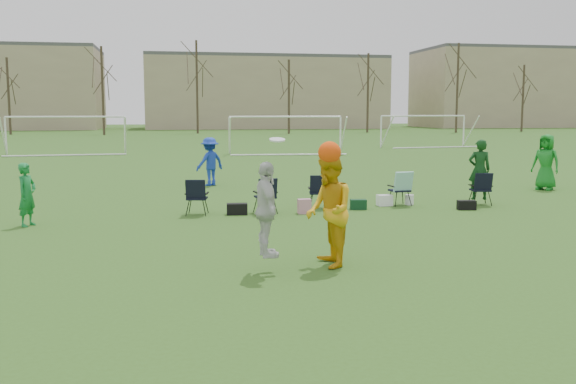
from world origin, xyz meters
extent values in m
plane|color=#33581B|center=(0.00, 0.00, 0.00)|extent=(260.00, 260.00, 0.00)
imported|color=#157B35|center=(-6.87, 6.78, 0.77)|extent=(0.57, 0.66, 1.53)
imported|color=#1736B0|center=(-2.01, 14.53, 0.90)|extent=(1.33, 1.20, 1.79)
imported|color=#157721|center=(9.54, 11.10, 0.98)|extent=(1.07, 1.14, 1.96)
imported|color=silver|center=(-1.89, 1.20, 1.11)|extent=(0.47, 0.98, 1.62)
imported|color=gold|center=(-0.72, 1.51, 1.00)|extent=(0.77, 0.98, 2.01)
sphere|color=#F8480D|center=(-0.72, 1.51, 2.04)|extent=(0.40, 0.40, 0.40)
cylinder|color=white|center=(-1.69, 1.27, 2.28)|extent=(0.27, 0.27, 0.08)
imported|color=#0F3914|center=(5.54, 8.18, 1.04)|extent=(0.73, 0.57, 1.78)
cube|color=black|center=(-1.73, 7.60, 0.15)|extent=(0.57, 0.34, 0.30)
cube|color=#CA8299|center=(0.08, 7.41, 0.20)|extent=(0.35, 0.23, 0.40)
cube|color=#0F381C|center=(1.74, 7.90, 0.14)|extent=(0.49, 0.35, 0.28)
cube|color=white|center=(2.70, 8.42, 0.16)|extent=(0.44, 0.33, 0.32)
cylinder|color=white|center=(3.49, 8.48, 0.15)|extent=(0.26, 0.26, 0.30)
cube|color=black|center=(4.73, 7.29, 0.13)|extent=(0.54, 0.34, 0.26)
cube|color=black|center=(-2.78, 7.77, 0.48)|extent=(0.70, 0.70, 0.96)
cube|color=black|center=(-0.94, 7.73, 0.48)|extent=(0.67, 0.67, 0.96)
cube|color=black|center=(0.69, 8.32, 0.48)|extent=(0.69, 0.69, 0.96)
cube|color=black|center=(3.16, 8.43, 0.48)|extent=(0.67, 0.67, 0.96)
cube|color=black|center=(5.54, 8.08, 0.48)|extent=(0.68, 0.68, 0.96)
cylinder|color=white|center=(-13.64, 33.68, 1.20)|extent=(0.12, 0.12, 2.40)
cylinder|color=white|center=(-6.36, 34.32, 1.20)|extent=(0.12, 0.12, 2.40)
cylinder|color=white|center=(-10.00, 34.00, 2.40)|extent=(7.28, 0.76, 0.12)
cylinder|color=white|center=(0.36, 32.25, 1.20)|extent=(0.12, 0.12, 2.40)
cylinder|color=white|center=(7.64, 31.75, 1.20)|extent=(0.12, 0.12, 2.40)
cylinder|color=white|center=(4.00, 32.00, 2.40)|extent=(7.29, 0.63, 0.12)
cylinder|color=white|center=(12.39, 37.49, 1.20)|extent=(0.12, 0.12, 2.40)
cylinder|color=white|center=(19.61, 38.51, 1.20)|extent=(0.12, 0.12, 2.40)
cylinder|color=white|center=(16.00, 38.00, 2.40)|extent=(7.25, 1.13, 0.12)
cylinder|color=#382B21|center=(-22.00, 71.50, 4.50)|extent=(0.28, 0.28, 9.00)
cylinder|color=#382B21|center=(-11.00, 68.50, 5.10)|extent=(0.28, 0.28, 10.20)
cylinder|color=#382B21|center=(0.00, 71.50, 5.70)|extent=(0.28, 0.28, 11.40)
cylinder|color=#382B21|center=(11.00, 68.50, 4.50)|extent=(0.28, 0.28, 9.00)
cylinder|color=#382B21|center=(22.00, 71.50, 5.10)|extent=(0.28, 0.28, 10.20)
cylinder|color=#382B21|center=(33.00, 68.50, 5.70)|extent=(0.28, 0.28, 11.40)
cylinder|color=#382B21|center=(44.00, 71.50, 4.50)|extent=(0.28, 0.28, 9.00)
cube|color=tan|center=(12.00, 96.00, 5.50)|extent=(38.00, 16.00, 11.00)
cube|color=tan|center=(55.00, 96.00, 6.50)|extent=(30.00, 16.00, 13.00)
camera|label=1|loc=(-3.47, -9.38, 2.76)|focal=40.00mm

